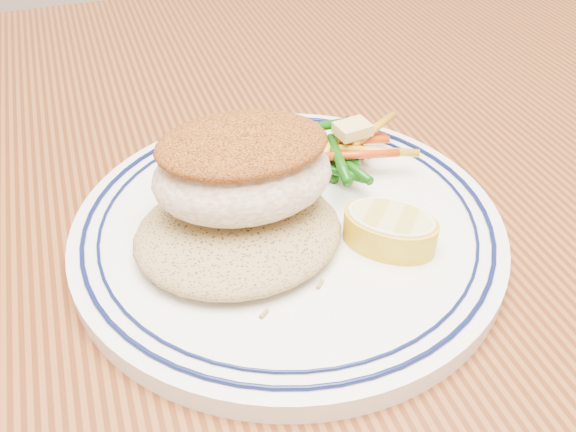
# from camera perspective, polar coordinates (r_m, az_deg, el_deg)

# --- Properties ---
(dining_table) EXTENTS (1.50, 0.90, 0.75)m
(dining_table) POSITION_cam_1_polar(r_m,az_deg,el_deg) (0.52, -6.36, -8.76)
(dining_table) COLOR #552711
(dining_table) RESTS_ON ground
(plate) EXTENTS (0.28, 0.28, 0.02)m
(plate) POSITION_cam_1_polar(r_m,az_deg,el_deg) (0.43, 0.00, -1.10)
(plate) COLOR white
(plate) RESTS_ON dining_table
(rice_pilaf) EXTENTS (0.13, 0.12, 0.02)m
(rice_pilaf) POSITION_cam_1_polar(r_m,az_deg,el_deg) (0.40, -4.46, -1.15)
(rice_pilaf) COLOR #9A7F4D
(rice_pilaf) RESTS_ON plate
(fish_fillet) EXTENTS (0.12, 0.09, 0.06)m
(fish_fillet) POSITION_cam_1_polar(r_m,az_deg,el_deg) (0.39, -4.06, 4.30)
(fish_fillet) COLOR #F2E2C8
(fish_fillet) RESTS_ON rice_pilaf
(vegetable_pile) EXTENTS (0.09, 0.10, 0.03)m
(vegetable_pile) POSITION_cam_1_polar(r_m,az_deg,el_deg) (0.47, 4.28, 6.15)
(vegetable_pile) COLOR #0E4B09
(vegetable_pile) RESTS_ON plate
(butter_pat) EXTENTS (0.03, 0.02, 0.01)m
(butter_pat) POSITION_cam_1_polar(r_m,az_deg,el_deg) (0.46, 5.77, 7.70)
(butter_pat) COLOR #E7CA71
(butter_pat) RESTS_ON vegetable_pile
(lemon_wedge) EXTENTS (0.08, 0.08, 0.02)m
(lemon_wedge) POSITION_cam_1_polar(r_m,az_deg,el_deg) (0.40, 9.06, -1.10)
(lemon_wedge) COLOR yellow
(lemon_wedge) RESTS_ON plate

